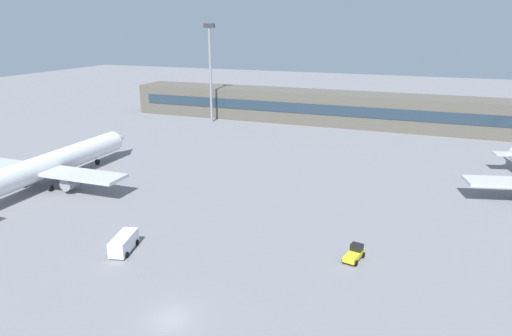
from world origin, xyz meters
TOP-DOWN VIEW (x-y plane):
  - ground_plane at (0.00, 40.00)m, footprint 400.00×400.00m
  - terminal_building at (0.00, 97.17)m, footprint 133.16×12.13m
  - airplane_near at (-41.03, 26.10)m, footprint 32.69×47.00m
  - baggage_tug_yellow at (14.59, 18.49)m, footprint 2.40×3.83m
  - service_van_white at (-12.94, 10.11)m, footprint 3.26×5.53m
  - floodlight_tower_west at (-38.87, 86.80)m, footprint 3.20×0.80m

SIDE VIEW (x-z plane):
  - ground_plane at x=0.00m, z-range 0.00..0.00m
  - baggage_tug_yellow at x=14.59m, z-range -0.08..1.67m
  - service_van_white at x=-12.94m, z-range 0.07..2.15m
  - airplane_near at x=-41.03m, z-range -2.27..9.35m
  - terminal_building at x=0.00m, z-range 0.00..9.00m
  - floodlight_tower_west at x=-38.87m, z-range 2.05..29.76m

